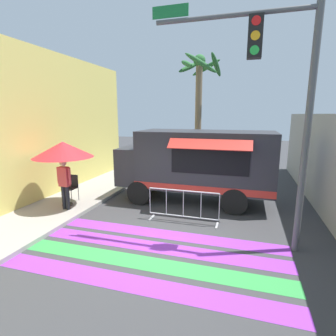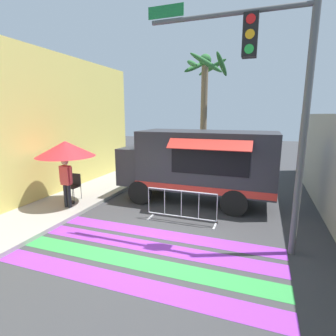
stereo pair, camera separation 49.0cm
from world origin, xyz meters
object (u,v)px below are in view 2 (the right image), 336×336
(food_truck, at_px, (195,162))
(barricade_front, at_px, (181,206))
(traffic_signal_pole, at_px, (273,83))
(patio_umbrella, at_px, (65,149))
(folding_chair, at_px, (74,184))
(vendor_person, at_px, (66,180))
(palm_tree, at_px, (205,93))

(food_truck, xyz_separation_m, barricade_front, (0.11, -2.05, -1.06))
(traffic_signal_pole, relative_size, patio_umbrella, 2.57)
(folding_chair, bearing_deg, vendor_person, -51.96)
(traffic_signal_pole, relative_size, folding_chair, 6.01)
(folding_chair, xyz_separation_m, barricade_front, (4.42, -0.48, -0.20))
(patio_umbrella, relative_size, folding_chair, 2.33)
(folding_chair, bearing_deg, traffic_signal_pole, 2.00)
(food_truck, xyz_separation_m, patio_umbrella, (-4.13, -2.09, 0.55))
(folding_chair, relative_size, vendor_person, 0.56)
(patio_umbrella, bearing_deg, food_truck, 26.83)
(patio_umbrella, relative_size, barricade_front, 1.03)
(patio_umbrella, bearing_deg, folding_chair, 108.77)
(patio_umbrella, xyz_separation_m, folding_chair, (-0.17, 0.51, -1.41))
(palm_tree, bearing_deg, food_truck, -81.98)
(folding_chair, bearing_deg, patio_umbrella, -57.86)
(food_truck, bearing_deg, traffic_signal_pole, -49.96)
(barricade_front, bearing_deg, traffic_signal_pole, -20.57)
(patio_umbrella, height_order, barricade_front, patio_umbrella)
(food_truck, bearing_deg, palm_tree, 98.02)
(patio_umbrella, height_order, folding_chair, patio_umbrella)
(traffic_signal_pole, bearing_deg, folding_chair, 168.63)
(palm_tree, bearing_deg, patio_umbrella, -119.99)
(vendor_person, bearing_deg, folding_chair, 98.14)
(food_truck, bearing_deg, vendor_person, -148.37)
(folding_chair, relative_size, barricade_front, 0.44)
(folding_chair, bearing_deg, food_truck, 33.46)
(vendor_person, xyz_separation_m, barricade_front, (4.03, 0.36, -0.60))
(patio_umbrella, height_order, palm_tree, palm_tree)
(vendor_person, distance_m, palm_tree, 7.99)
(vendor_person, bearing_deg, barricade_front, -11.39)
(food_truck, bearing_deg, patio_umbrella, -153.17)
(patio_umbrella, distance_m, palm_tree, 7.46)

